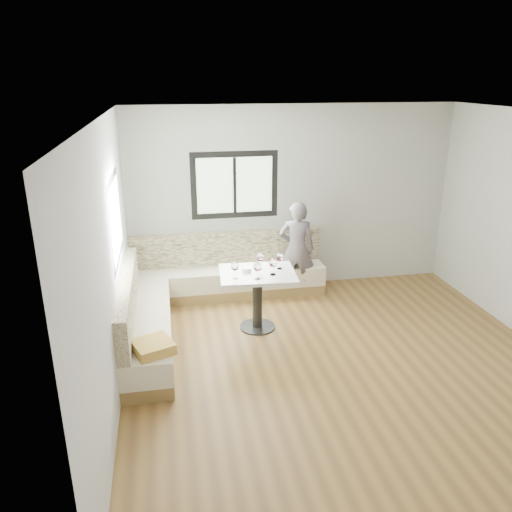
{
  "coord_description": "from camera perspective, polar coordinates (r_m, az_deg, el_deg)",
  "views": [
    {
      "loc": [
        -1.92,
        -4.73,
        3.18
      ],
      "look_at": [
        -0.81,
        1.22,
        0.98
      ],
      "focal_mm": 35.0,
      "sensor_mm": 36.0,
      "label": 1
    }
  ],
  "objects": [
    {
      "name": "wine_glass_b",
      "position": [
        6.15,
        0.15,
        -1.32
      ],
      "size": [
        0.1,
        0.1,
        0.22
      ],
      "color": "white",
      "rests_on": "table"
    },
    {
      "name": "table",
      "position": [
        6.49,
        0.16,
        -3.52
      ],
      "size": [
        1.02,
        0.82,
        0.79
      ],
      "rotation": [
        0.0,
        0.0,
        -0.07
      ],
      "color": "black",
      "rests_on": "ground"
    },
    {
      "name": "banquette",
      "position": [
        6.97,
        -6.9,
        -4.32
      ],
      "size": [
        2.9,
        2.8,
        0.95
      ],
      "color": "olive",
      "rests_on": "ground"
    },
    {
      "name": "wine_glass_a",
      "position": [
        6.18,
        -2.44,
        -1.25
      ],
      "size": [
        0.1,
        0.1,
        0.22
      ],
      "color": "white",
      "rests_on": "table"
    },
    {
      "name": "wine_glass_c",
      "position": [
        6.29,
        1.94,
        -0.85
      ],
      "size": [
        0.1,
        0.1,
        0.22
      ],
      "color": "white",
      "rests_on": "table"
    },
    {
      "name": "person",
      "position": [
        7.5,
        4.66,
        0.81
      ],
      "size": [
        0.6,
        0.47,
        1.46
      ],
      "primitive_type": "imported",
      "rotation": [
        0.0,
        0.0,
        2.9
      ],
      "color": "#605860",
      "rests_on": "ground"
    },
    {
      "name": "wine_glass_d",
      "position": [
        6.48,
        0.47,
        -0.21
      ],
      "size": [
        0.1,
        0.1,
        0.22
      ],
      "color": "white",
      "rests_on": "table"
    },
    {
      "name": "olive_ramekin",
      "position": [
        6.45,
        -1.05,
        -1.53
      ],
      "size": [
        0.11,
        0.11,
        0.05
      ],
      "color": "white",
      "rests_on": "table"
    },
    {
      "name": "wine_glass_e",
      "position": [
        6.49,
        2.74,
        -0.2
      ],
      "size": [
        0.1,
        0.1,
        0.22
      ],
      "color": "white",
      "rests_on": "table"
    },
    {
      "name": "room",
      "position": [
        5.44,
        9.85,
        0.7
      ],
      "size": [
        5.01,
        5.01,
        2.81
      ],
      "color": "brown",
      "rests_on": "ground"
    }
  ]
}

